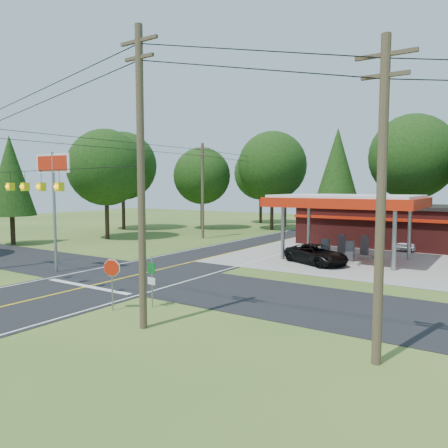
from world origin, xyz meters
The scene contains 17 objects.
ground centered at (0.00, 0.00, 0.00)m, with size 120.00×120.00×0.00m, color #3F6122.
main_highway centered at (0.00, 0.00, 0.01)m, with size 8.00×120.00×0.02m, color black.
cross_road centered at (0.00, 0.00, 0.01)m, with size 70.00×7.00×0.02m, color black.
lane_center_yellow centered at (0.00, 0.00, 0.03)m, with size 0.15×110.00×0.00m, color yellow.
gas_canopy centered at (9.00, 13.00, 4.27)m, with size 10.60×7.40×4.88m.
convenience_store centered at (10.00, 22.98, 1.92)m, with size 16.40×7.55×3.80m.
utility_pole_near_right centered at (7.50, -7.00, 5.96)m, with size 1.80×0.30×11.50m.
utility_pole_far_left centered at (-8.00, 18.00, 5.20)m, with size 1.80×0.30×10.00m.
utility_pole_right_b centered at (16.00, -5.50, 5.20)m, with size 1.80×0.30×10.00m.
utility_pole_north centered at (-6.50, 35.00, 4.75)m, with size 0.30×0.30×9.50m.
overhead_beacons centered at (-1.00, -6.00, 6.21)m, with size 17.04×2.04×1.03m.
treeline_backdrop centered at (0.82, 24.01, 7.49)m, with size 70.27×51.59×13.30m.
suv_car centered at (7.87, 10.00, 0.69)m, with size 4.98×4.98×1.38m, color black.
sedan_car centered at (12.00, 21.00, 0.66)m, with size 3.90×3.90×1.33m, color white.
big_stop_sign centered at (-5.00, -2.01, 5.80)m, with size 2.84×0.44×7.67m.
octagonal_stop_sign centered at (4.66, -6.01, 1.74)m, with size 0.77×0.33×2.34m.
route_sign_post centered at (5.80, -4.68, 1.42)m, with size 0.49×0.11×2.37m.
Camera 1 is at (19.33, -19.14, 5.55)m, focal length 35.00 mm.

